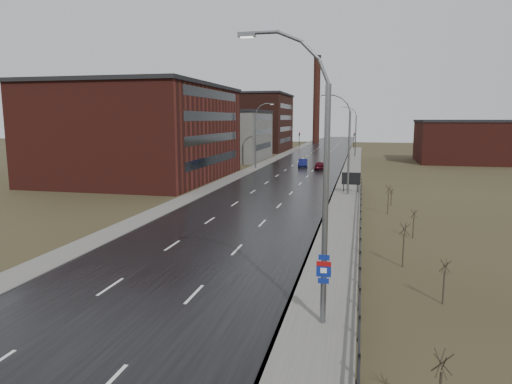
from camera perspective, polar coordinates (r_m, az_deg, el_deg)
The scene contains 25 objects.
ground at distance 21.03m, azimuth -17.86°, elevation -15.65°, with size 320.00×320.00×0.00m, color #2D2819.
road at distance 77.42m, azimuth 5.39°, elevation 2.69°, with size 14.00×300.00×0.06m, color black.
sidewalk_right at distance 52.01m, azimuth 11.12°, elevation -0.53°, with size 3.20×180.00×0.18m, color #595651.
curb_right at distance 52.07m, azimuth 9.45°, elevation -0.47°, with size 0.16×180.00×0.18m, color slate.
sidewalk_left at distance 78.91m, azimuth -0.53°, elevation 2.87°, with size 2.40×260.00×0.12m, color #595651.
warehouse_near at distance 68.75m, azimuth -14.06°, elevation 7.28°, with size 22.44×28.56×13.50m.
warehouse_mid at distance 98.44m, azimuth -3.66°, elevation 7.13°, with size 16.32×20.40×10.50m.
warehouse_far at distance 128.61m, azimuth -1.97°, elevation 8.72°, with size 26.52×24.48×15.50m.
building_right at distance 100.42m, azimuth 24.69°, elevation 5.79°, with size 18.36×16.32×8.50m.
smokestack at distance 167.19m, azimuth 7.58°, elevation 11.40°, with size 2.70×2.70×30.70m.
streetlight_main at distance 18.53m, azimuth 7.73°, elevation 0.98°, with size 3.91×0.29×12.11m.
streetlight_right_mid at distance 52.37m, azimuth 11.24°, elevation 5.87°, with size 3.36×0.28×11.35m.
streetlight_left at distance 80.33m, azimuth 0.15°, elevation 7.12°, with size 3.36×0.28×11.35m.
streetlight_right_far at distance 106.32m, azimuth 12.20°, elevation 7.40°, with size 3.36×0.28×11.35m.
guardrail at distance 35.49m, azimuth 12.96°, elevation -4.05°, with size 0.10×53.05×1.10m.
shrub_b at distance 23.53m, azimuth 22.46°, elevation -10.19°, with size 0.52×0.54×2.17m.
shrub_c at distance 28.29m, azimuth 17.97°, elevation -6.14°, with size 0.63×0.67×2.68m.
shrub_d at distance 35.33m, azimuth 19.09°, elevation -3.69°, with size 0.51×0.53×2.12m.
shrub_e at distance 43.29m, azimuth 16.20°, elevation -0.85°, with size 0.63×0.67×2.69m.
shrub_f at distance 47.87m, azimuth 16.55°, elevation -0.56°, with size 0.42×0.44×1.73m.
billboard at distance 54.50m, azimuth 11.79°, elevation 1.58°, with size 2.16×0.17×2.47m.
traffic_light_left at distance 137.53m, azimuth 5.44°, elevation 7.40°, with size 0.58×2.73×5.30m.
traffic_light_right at distance 136.35m, azimuth 12.17°, elevation 7.22°, with size 0.58×2.73×5.30m.
car_near at distance 82.59m, azimuth 5.89°, elevation 3.58°, with size 1.56×4.49×1.48m, color #0D1145.
car_far at distance 79.17m, azimuth 7.95°, elevation 3.29°, with size 1.72×4.27×1.46m, color #490C18.
Camera 1 is at (10.12, -16.27, 8.66)m, focal length 32.00 mm.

